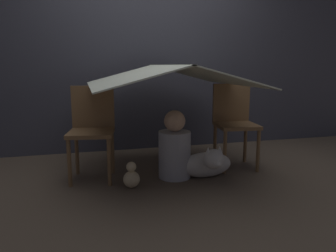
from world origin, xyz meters
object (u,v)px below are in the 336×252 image
at_px(chair_right, 234,120).
at_px(dog, 207,163).
at_px(chair_left, 92,127).
at_px(person_front, 175,149).

height_order(chair_right, dog, chair_right).
xyz_separation_m(chair_left, person_front, (0.75, -0.20, -0.21)).
relative_size(chair_left, chair_right, 1.00).
distance_m(chair_left, dog, 1.14).
distance_m(person_front, dog, 0.34).
bearing_deg(chair_left, dog, -6.93).
height_order(chair_left, dog, chair_left).
relative_size(chair_left, dog, 1.69).
bearing_deg(chair_right, dog, -136.23).
bearing_deg(dog, person_front, 157.90).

